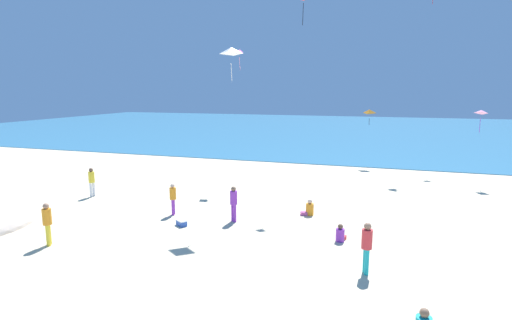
{
  "coord_description": "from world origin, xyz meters",
  "views": [
    {
      "loc": [
        4.59,
        -7.88,
        5.81
      ],
      "look_at": [
        0.0,
        6.36,
        3.19
      ],
      "focal_mm": 28.22,
      "sensor_mm": 36.0,
      "label": 1
    }
  ],
  "objects_px": {
    "person_2": "(173,197)",
    "person_6": "(234,201)",
    "person_5": "(92,180)",
    "kite_white": "(231,51)",
    "person_0": "(367,244)",
    "kite_orange": "(370,111)",
    "kite_magenta": "(240,51)",
    "kite_pink": "(481,112)",
    "person_3": "(47,221)",
    "person_1": "(309,209)",
    "person_8": "(340,235)",
    "cooler_box": "(182,223)"
  },
  "relations": [
    {
      "from": "person_2",
      "to": "person_6",
      "type": "relative_size",
      "value": 0.93
    },
    {
      "from": "person_5",
      "to": "kite_white",
      "type": "distance_m",
      "value": 10.8
    },
    {
      "from": "person_0",
      "to": "kite_white",
      "type": "height_order",
      "value": "kite_white"
    },
    {
      "from": "kite_orange",
      "to": "kite_magenta",
      "type": "distance_m",
      "value": 11.74
    },
    {
      "from": "person_2",
      "to": "kite_pink",
      "type": "height_order",
      "value": "kite_pink"
    },
    {
      "from": "person_2",
      "to": "person_6",
      "type": "xyz_separation_m",
      "value": [
        3.07,
        -0.07,
        0.06
      ]
    },
    {
      "from": "kite_pink",
      "to": "kite_white",
      "type": "bearing_deg",
      "value": -138.6
    },
    {
      "from": "kite_white",
      "to": "kite_pink",
      "type": "height_order",
      "value": "kite_white"
    },
    {
      "from": "person_6",
      "to": "kite_white",
      "type": "distance_m",
      "value": 6.68
    },
    {
      "from": "person_3",
      "to": "person_0",
      "type": "bearing_deg",
      "value": -27.13
    },
    {
      "from": "person_0",
      "to": "kite_magenta",
      "type": "height_order",
      "value": "kite_magenta"
    },
    {
      "from": "person_0",
      "to": "kite_magenta",
      "type": "relative_size",
      "value": 1.3
    },
    {
      "from": "person_5",
      "to": "kite_orange",
      "type": "distance_m",
      "value": 20.31
    },
    {
      "from": "kite_magenta",
      "to": "person_1",
      "type": "bearing_deg",
      "value": -46.88
    },
    {
      "from": "kite_orange",
      "to": "kite_magenta",
      "type": "bearing_deg",
      "value": -133.28
    },
    {
      "from": "kite_orange",
      "to": "kite_magenta",
      "type": "height_order",
      "value": "kite_magenta"
    },
    {
      "from": "person_1",
      "to": "person_3",
      "type": "distance_m",
      "value": 11.0
    },
    {
      "from": "person_0",
      "to": "person_8",
      "type": "bearing_deg",
      "value": -83.37
    },
    {
      "from": "person_0",
      "to": "person_3",
      "type": "distance_m",
      "value": 11.6
    },
    {
      "from": "kite_pink",
      "to": "person_1",
      "type": "bearing_deg",
      "value": -131.82
    },
    {
      "from": "person_8",
      "to": "kite_pink",
      "type": "xyz_separation_m",
      "value": [
        7.02,
        12.73,
        4.22
      ]
    },
    {
      "from": "person_3",
      "to": "kite_orange",
      "type": "height_order",
      "value": "kite_orange"
    },
    {
      "from": "cooler_box",
      "to": "person_2",
      "type": "bearing_deg",
      "value": 130.99
    },
    {
      "from": "person_5",
      "to": "person_1",
      "type": "bearing_deg",
      "value": -161.48
    },
    {
      "from": "person_0",
      "to": "person_5",
      "type": "relative_size",
      "value": 1.06
    },
    {
      "from": "person_1",
      "to": "person_6",
      "type": "bearing_deg",
      "value": 17.02
    },
    {
      "from": "person_3",
      "to": "person_5",
      "type": "distance_m",
      "value": 7.15
    },
    {
      "from": "cooler_box",
      "to": "person_5",
      "type": "xyz_separation_m",
      "value": [
        -6.99,
        2.82,
        0.8
      ]
    },
    {
      "from": "person_2",
      "to": "person_8",
      "type": "xyz_separation_m",
      "value": [
        7.87,
        -1.0,
        -0.61
      ]
    },
    {
      "from": "person_0",
      "to": "kite_white",
      "type": "bearing_deg",
      "value": -51.7
    },
    {
      "from": "person_0",
      "to": "kite_pink",
      "type": "distance_m",
      "value": 16.8
    },
    {
      "from": "person_1",
      "to": "person_2",
      "type": "relative_size",
      "value": 0.51
    },
    {
      "from": "person_3",
      "to": "kite_white",
      "type": "relative_size",
      "value": 1.08
    },
    {
      "from": "kite_white",
      "to": "kite_pink",
      "type": "xyz_separation_m",
      "value": [
        12.24,
        10.79,
        -3.04
      ]
    },
    {
      "from": "person_1",
      "to": "kite_pink",
      "type": "height_order",
      "value": "kite_pink"
    },
    {
      "from": "person_1",
      "to": "cooler_box",
      "type": "bearing_deg",
      "value": 16.35
    },
    {
      "from": "person_2",
      "to": "kite_orange",
      "type": "bearing_deg",
      "value": 44.06
    },
    {
      "from": "person_5",
      "to": "person_8",
      "type": "height_order",
      "value": "person_5"
    },
    {
      "from": "person_3",
      "to": "person_1",
      "type": "bearing_deg",
      "value": 4.53
    },
    {
      "from": "person_5",
      "to": "kite_magenta",
      "type": "height_order",
      "value": "kite_magenta"
    },
    {
      "from": "person_1",
      "to": "kite_pink",
      "type": "distance_m",
      "value": 13.83
    },
    {
      "from": "person_1",
      "to": "person_5",
      "type": "distance_m",
      "value": 12.0
    },
    {
      "from": "cooler_box",
      "to": "person_0",
      "type": "bearing_deg",
      "value": -16.47
    },
    {
      "from": "person_3",
      "to": "kite_magenta",
      "type": "relative_size",
      "value": 1.26
    },
    {
      "from": "person_6",
      "to": "person_5",
      "type": "bearing_deg",
      "value": -60.13
    },
    {
      "from": "person_1",
      "to": "person_2",
      "type": "height_order",
      "value": "person_2"
    },
    {
      "from": "person_5",
      "to": "kite_pink",
      "type": "bearing_deg",
      "value": -137.09
    },
    {
      "from": "person_1",
      "to": "kite_magenta",
      "type": "xyz_separation_m",
      "value": [
        -5.58,
        5.95,
        7.87
      ]
    },
    {
      "from": "kite_white",
      "to": "kite_magenta",
      "type": "xyz_separation_m",
      "value": [
        -2.13,
        6.92,
        0.63
      ]
    },
    {
      "from": "person_3",
      "to": "kite_magenta",
      "type": "xyz_separation_m",
      "value": [
        3.11,
        12.67,
        7.2
      ]
    }
  ]
}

